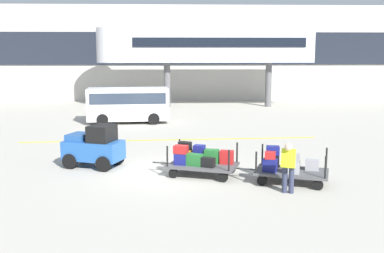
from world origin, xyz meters
TOP-DOWN VIEW (x-y plane):
  - ground_plane at (0.00, 0.00)m, footprint 120.00×120.00m
  - apron_lead_line at (0.10, 6.13)m, footprint 14.37×0.91m
  - terminal_building at (0.00, 25.98)m, footprint 44.05×2.51m
  - jet_bridge at (2.06, 19.99)m, footprint 16.51×3.00m
  - baggage_tug at (-2.70, 0.87)m, footprint 2.35×1.80m
  - baggage_cart_lead at (1.14, -0.46)m, footprint 3.07×2.09m
  - baggage_cart_middle at (3.94, -1.46)m, footprint 3.07×2.09m
  - baggage_handler at (3.64, -2.69)m, footprint 0.52×0.54m
  - shuttle_van at (-2.47, 11.83)m, footprint 4.93×2.28m

SIDE VIEW (x-z plane):
  - ground_plane at x=0.00m, z-range 0.00..0.00m
  - apron_lead_line at x=0.10m, z-range 0.00..0.01m
  - baggage_cart_middle at x=3.94m, z-range -0.04..1.07m
  - baggage_cart_lead at x=1.14m, z-range 0.00..1.10m
  - baggage_tug at x=-2.70m, z-range -0.04..1.54m
  - baggage_handler at x=3.64m, z-range 0.08..1.65m
  - shuttle_van at x=-2.47m, z-range 0.19..2.28m
  - terminal_building at x=0.00m, z-range 0.01..8.29m
  - jet_bridge at x=2.06m, z-range 1.68..7.73m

